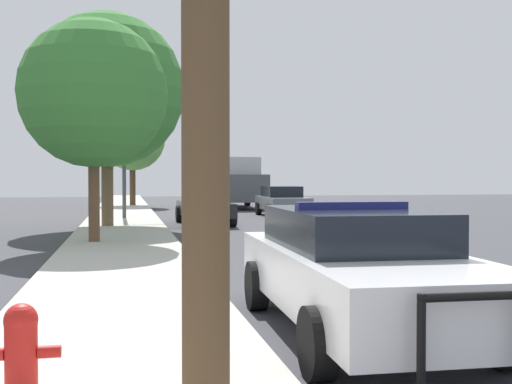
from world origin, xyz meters
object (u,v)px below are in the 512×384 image
object	(u,v)px
box_truck	(235,181)
traffic_cone	(200,321)
tree_sidewalk_far	(132,138)
fire_hydrant	(21,347)
car_background_distant	(214,191)
car_background_midblock	(205,206)
tree_sidewalk_mid	(107,90)
traffic_light	(160,124)
tree_sidewalk_near	(93,94)
police_car	(357,267)
car_background_oncoming	(282,200)

from	to	relation	value
box_truck	traffic_cone	xyz separation A→B (m)	(-5.91, -32.57, -1.14)
box_truck	tree_sidewalk_far	bearing A→B (deg)	-18.42
fire_hydrant	car_background_distant	xyz separation A→B (m)	(7.71, 44.76, 0.24)
car_background_midblock	tree_sidewalk_mid	distance (m)	5.78
car_background_distant	tree_sidewalk_mid	size ratio (longest dim) A/B	0.59
tree_sidewalk_mid	tree_sidewalk_far	world-z (taller)	tree_sidewalk_mid
traffic_light	tree_sidewalk_near	distance (m)	10.34
police_car	tree_sidewalk_near	xyz separation A→B (m)	(-3.49, 10.48, 3.29)
car_background_distant	tree_sidewalk_far	bearing A→B (deg)	-122.44
fire_hydrant	car_background_midblock	distance (m)	20.03
fire_hydrant	traffic_cone	bearing A→B (deg)	27.95
tree_sidewalk_far	traffic_cone	size ratio (longest dim) A/B	8.91
police_car	tree_sidewalk_near	size ratio (longest dim) A/B	0.89
police_car	car_background_distant	bearing A→B (deg)	-94.10
police_car	tree_sidewalk_mid	world-z (taller)	tree_sidewalk_mid
car_background_distant	traffic_cone	bearing A→B (deg)	-96.33
car_background_midblock	tree_sidewalk_mid	xyz separation A→B (m)	(-3.67, -1.47, 4.22)
car_background_midblock	tree_sidewalk_far	size ratio (longest dim) A/B	0.75
fire_hydrant	tree_sidewalk_far	bearing A→B (deg)	87.89
tree_sidewalk_near	car_background_distant	bearing A→B (deg)	76.60
box_truck	tree_sidewalk_mid	distance (m)	17.14
police_car	car_background_distant	world-z (taller)	police_car
box_truck	tree_sidewalk_near	xyz separation A→B (m)	(-7.41, -20.98, 2.45)
tree_sidewalk_mid	tree_sidewalk_far	xyz separation A→B (m)	(1.10, 17.13, -0.66)
car_background_midblock	tree_sidewalk_near	xyz separation A→B (m)	(-3.87, -7.25, 3.35)
fire_hydrant	tree_sidewalk_near	bearing A→B (deg)	89.99
box_truck	fire_hydrant	bearing A→B (deg)	76.64
tree_sidewalk_far	tree_sidewalk_near	bearing A→B (deg)	-93.25
police_car	car_background_distant	size ratio (longest dim) A/B	1.18
tree_sidewalk_near	car_background_oncoming	bearing A→B (deg)	55.56
fire_hydrant	traffic_cone	world-z (taller)	fire_hydrant
fire_hydrant	box_truck	world-z (taller)	box_truck
traffic_light	car_background_midblock	size ratio (longest dim) A/B	1.22
tree_sidewalk_mid	fire_hydrant	bearing A→B (deg)	-90.64
police_car	car_background_distant	distance (m)	43.05
car_background_midblock	tree_sidewalk_near	distance (m)	8.88
car_background_oncoming	tree_sidewalk_mid	bearing A→B (deg)	38.90
box_truck	traffic_cone	bearing A→B (deg)	78.87
tree_sidewalk_near	tree_sidewalk_far	world-z (taller)	tree_sidewalk_far
fire_hydrant	tree_sidewalk_mid	xyz separation A→B (m)	(0.20, 18.17, 4.42)
car_background_oncoming	tree_sidewalk_far	distance (m)	13.47
car_background_midblock	tree_sidewalk_near	bearing A→B (deg)	-119.78
fire_hydrant	traffic_light	bearing A→B (deg)	84.17
traffic_light	box_truck	world-z (taller)	traffic_light
box_truck	traffic_cone	distance (m)	33.12
box_truck	police_car	bearing A→B (deg)	82.06
police_car	car_background_midblock	bearing A→B (deg)	-89.70
car_background_midblock	car_background_oncoming	bearing A→B (deg)	45.54
car_background_distant	car_background_midblock	size ratio (longest dim) A/B	0.96
traffic_light	car_background_distant	world-z (taller)	traffic_light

